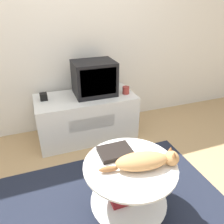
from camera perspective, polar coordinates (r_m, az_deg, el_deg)
ground_plane at (r=2.04m, az=1.35°, el=-24.54°), size 12.00×12.00×0.00m
wall_back at (r=2.84m, az=-11.16°, el=20.71°), size 8.00×0.05×2.60m
rug at (r=2.03m, az=1.35°, el=-24.37°), size 1.93×1.48×0.02m
tv_stand at (r=2.80m, az=-6.68°, el=-1.16°), size 1.20×0.58×0.56m
tv at (r=2.66m, az=-4.67°, el=8.82°), size 0.49×0.39×0.41m
speaker at (r=2.66m, az=-17.45°, el=3.85°), size 0.08×0.08×0.08m
mug at (r=2.72m, az=3.64°, el=5.71°), size 0.08×0.08×0.09m
coffee_table at (r=1.81m, az=4.50°, el=-18.00°), size 0.71×0.71×0.49m
dvd_box at (r=1.76m, az=0.85°, el=-10.34°), size 0.26×0.20×0.04m
cat at (r=1.63m, az=8.84°, el=-12.47°), size 0.59×0.22×0.14m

